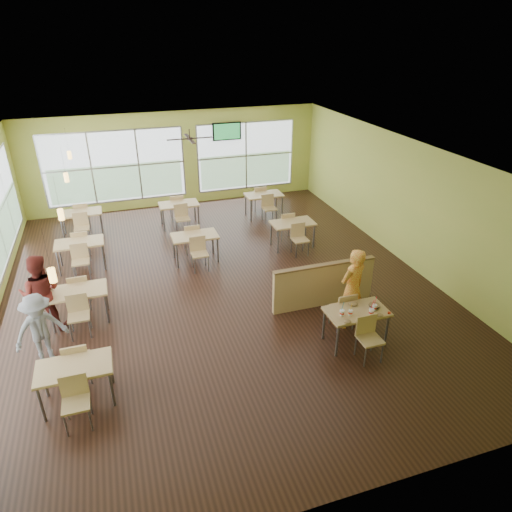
% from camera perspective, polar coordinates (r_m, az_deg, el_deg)
% --- Properties ---
extents(room, '(12.00, 12.04, 3.20)m').
position_cam_1_polar(room, '(10.52, -4.75, 3.86)').
color(room, black).
rests_on(room, ground).
extents(window_bays, '(9.24, 10.24, 2.38)m').
position_cam_1_polar(window_bays, '(13.21, -19.33, 6.74)').
color(window_bays, white).
rests_on(window_bays, room).
extents(main_table, '(1.22, 1.52, 0.87)m').
position_cam_1_polar(main_table, '(9.20, 12.44, -7.28)').
color(main_table, tan).
rests_on(main_table, floor).
extents(half_wall_divider, '(2.40, 0.14, 1.04)m').
position_cam_1_polar(half_wall_divider, '(10.32, 8.45, -3.53)').
color(half_wall_divider, tan).
rests_on(half_wall_divider, floor).
extents(dining_tables, '(6.92, 8.72, 0.87)m').
position_cam_1_polar(dining_tables, '(12.30, -11.26, 2.03)').
color(dining_tables, tan).
rests_on(dining_tables, floor).
extents(pendant_lights, '(0.11, 7.31, 0.86)m').
position_cam_1_polar(pendant_lights, '(10.67, -22.90, 7.04)').
color(pendant_lights, '#2D2119').
rests_on(pendant_lights, ceiling).
extents(ceiling_fan, '(1.25, 1.25, 0.29)m').
position_cam_1_polar(ceiling_fan, '(12.92, -8.29, 14.35)').
color(ceiling_fan, '#2D2119').
rests_on(ceiling_fan, ceiling).
extents(tv_backwall, '(1.00, 0.07, 0.60)m').
position_cam_1_polar(tv_backwall, '(16.17, -3.67, 15.29)').
color(tv_backwall, black).
rests_on(tv_backwall, wall_back).
extents(man_plaid, '(0.76, 0.62, 1.78)m').
position_cam_1_polar(man_plaid, '(9.54, 11.92, -4.03)').
color(man_plaid, '#E45019').
rests_on(man_plaid, floor).
extents(patron_maroon, '(0.90, 0.74, 1.69)m').
position_cam_1_polar(patron_maroon, '(10.27, -25.33, -4.22)').
color(patron_maroon, '#5A1B15').
rests_on(patron_maroon, floor).
extents(patron_grey, '(1.08, 0.85, 1.46)m').
position_cam_1_polar(patron_grey, '(9.33, -25.36, -8.31)').
color(patron_grey, slate).
rests_on(patron_grey, floor).
extents(cup_blue, '(0.09, 0.09, 0.34)m').
position_cam_1_polar(cup_blue, '(8.89, 10.70, -6.98)').
color(cup_blue, white).
rests_on(cup_blue, main_table).
extents(cup_yellow, '(0.08, 0.08, 0.30)m').
position_cam_1_polar(cup_yellow, '(8.94, 11.72, -6.93)').
color(cup_yellow, white).
rests_on(cup_yellow, main_table).
extents(cup_red_near, '(0.10, 0.10, 0.38)m').
position_cam_1_polar(cup_red_near, '(9.02, 14.22, -6.80)').
color(cup_red_near, white).
rests_on(cup_red_near, main_table).
extents(cup_red_far, '(0.10, 0.10, 0.35)m').
position_cam_1_polar(cup_red_far, '(9.18, 14.58, -6.23)').
color(cup_red_far, white).
rests_on(cup_red_far, main_table).
extents(food_basket, '(0.23, 0.23, 0.05)m').
position_cam_1_polar(food_basket, '(9.31, 14.58, -6.02)').
color(food_basket, black).
rests_on(food_basket, main_table).
extents(ketchup_cup, '(0.06, 0.06, 0.03)m').
position_cam_1_polar(ketchup_cup, '(9.20, 16.31, -6.84)').
color(ketchup_cup, '#AB1E06').
rests_on(ketchup_cup, main_table).
extents(wrapper_left, '(0.15, 0.14, 0.04)m').
position_cam_1_polar(wrapper_left, '(8.75, 11.37, -8.04)').
color(wrapper_left, olive).
rests_on(wrapper_left, main_table).
extents(wrapper_mid, '(0.21, 0.19, 0.05)m').
position_cam_1_polar(wrapper_mid, '(9.28, 12.05, -5.83)').
color(wrapper_mid, olive).
rests_on(wrapper_mid, main_table).
extents(wrapper_right, '(0.16, 0.15, 0.04)m').
position_cam_1_polar(wrapper_right, '(9.07, 15.21, -7.13)').
color(wrapper_right, olive).
rests_on(wrapper_right, main_table).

